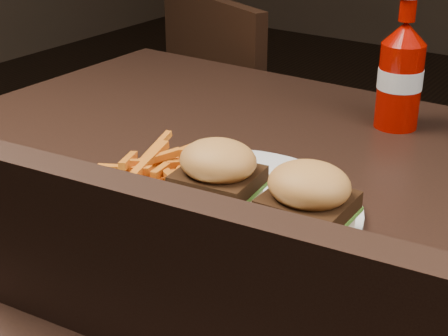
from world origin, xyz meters
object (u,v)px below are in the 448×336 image
Objects in this scene: chair_far at (275,164)px; dining_table at (316,213)px; plate at (219,208)px; ketchup_bottle at (399,87)px.

dining_table is at bearing 147.37° from chair_far.
ketchup_bottle reaches higher than plate.
chair_far is 1.23× the size of plate.
plate reaches higher than dining_table.
plate is (-0.07, -0.09, 0.03)m from dining_table.
plate is 0.37m from ketchup_bottle.
ketchup_bottle is at bearing 92.82° from dining_table.
dining_table is 0.12m from plate.
ketchup_bottle is (0.43, -0.41, 0.38)m from chair_far.
chair_far is 0.70m from ketchup_bottle.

